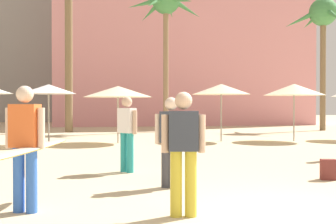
{
  "coord_description": "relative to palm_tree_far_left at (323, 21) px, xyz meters",
  "views": [
    {
      "loc": [
        -2.53,
        -5.42,
        1.51
      ],
      "look_at": [
        -0.9,
        4.24,
        1.37
      ],
      "focal_mm": 46.68,
      "sensor_mm": 36.0,
      "label": 1
    }
  ],
  "objects": [
    {
      "name": "cafe_umbrella_2",
      "position": [
        -5.36,
        -7.26,
        -4.51
      ],
      "size": [
        2.6,
        2.6,
        2.45
      ],
      "color": "gray",
      "rests_on": "ground"
    },
    {
      "name": "person_mid_left",
      "position": [
        -13.05,
        -14.85,
        -5.76
      ],
      "size": [
        0.47,
        0.52,
        1.72
      ],
      "rotation": [
        0.0,
        0.0,
        0.71
      ],
      "color": "teal",
      "rests_on": "ground"
    },
    {
      "name": "person_near_left",
      "position": [
        -14.74,
        -18.48,
        -5.76
      ],
      "size": [
        1.3,
        2.82,
        1.79
      ],
      "rotation": [
        0.0,
        0.0,
        1.19
      ],
      "color": "blue",
      "rests_on": "ground"
    },
    {
      "name": "cafe_umbrella_5",
      "position": [
        -8.48,
        -6.9,
        -4.5
      ],
      "size": [
        2.47,
        2.47,
        2.43
      ],
      "color": "gray",
      "rests_on": "ground"
    },
    {
      "name": "palm_tree_left",
      "position": [
        -9.71,
        0.26,
        0.43
      ],
      "size": [
        4.31,
        4.14,
        8.45
      ],
      "color": "#896B4C",
      "rests_on": "ground"
    },
    {
      "name": "hotel_pink",
      "position": [
        -6.73,
        12.61,
        1.85
      ],
      "size": [
        20.0,
        11.48,
        17.12
      ],
      "primitive_type": "cube",
      "color": "pink",
      "rests_on": "ground"
    },
    {
      "name": "cafe_umbrella_3",
      "position": [
        -15.51,
        -7.53,
        -4.56
      ],
      "size": [
        2.1,
        2.1,
        2.33
      ],
      "color": "gray",
      "rests_on": "ground"
    },
    {
      "name": "backpack",
      "position": [
        -9.08,
        -16.54,
        -6.51
      ],
      "size": [
        0.34,
        0.3,
        0.42
      ],
      "rotation": [
        0.0,
        0.0,
        1.32
      ],
      "color": "maroon",
      "rests_on": "ground"
    },
    {
      "name": "person_near_right",
      "position": [
        -12.58,
        -18.95,
        -5.78
      ],
      "size": [
        0.61,
        0.28,
        1.7
      ],
      "rotation": [
        0.0,
        0.0,
        1.41
      ],
      "color": "gold",
      "rests_on": "ground"
    },
    {
      "name": "person_far_left",
      "position": [
        -12.38,
        -16.85,
        -5.8
      ],
      "size": [
        0.6,
        0.33,
        1.67
      ],
      "rotation": [
        0.0,
        0.0,
        1.27
      ],
      "color": "#3D3D42",
      "rests_on": "ground"
    },
    {
      "name": "cafe_umbrella_4",
      "position": [
        -12.84,
        -7.03,
        -4.62
      ],
      "size": [
        2.79,
        2.79,
        2.31
      ],
      "color": "gray",
      "rests_on": "ground"
    },
    {
      "name": "ground",
      "position": [
        -11.24,
        -19.33,
        -6.71
      ],
      "size": [
        120.0,
        120.0,
        0.0
      ],
      "primitive_type": "plane",
      "color": "#C6B28C"
    },
    {
      "name": "palm_tree_far_left",
      "position": [
        0.0,
        0.0,
        0.0
      ],
      "size": [
        4.78,
        4.82,
        8.08
      ],
      "color": "brown",
      "rests_on": "ground"
    }
  ]
}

